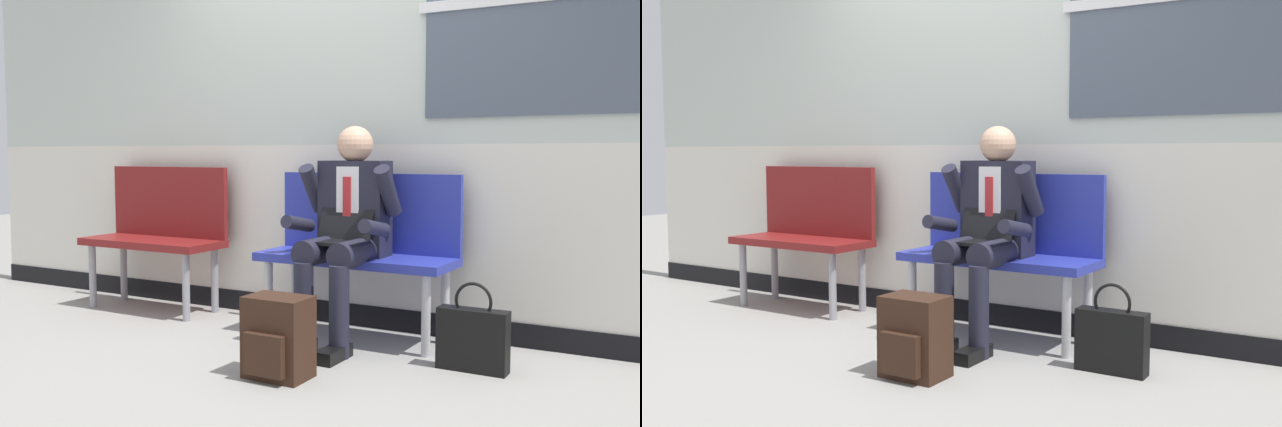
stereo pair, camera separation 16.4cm
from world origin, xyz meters
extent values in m
plane|color=gray|center=(0.00, 0.00, 0.00)|extent=(18.00, 18.00, 0.00)
cube|color=beige|center=(0.00, 0.76, 1.97)|extent=(6.42, 0.12, 1.64)
cube|color=silver|center=(0.00, 0.76, 0.64)|extent=(6.42, 0.12, 1.01)
cube|color=black|center=(0.00, 0.76, 0.07)|extent=(6.42, 0.14, 0.14)
cube|color=#28339E|center=(0.24, 0.41, 0.47)|extent=(1.17, 0.42, 0.05)
cube|color=#28339E|center=(0.24, 0.59, 0.73)|extent=(1.17, 0.04, 0.47)
cylinder|color=#B7B7BC|center=(-0.26, 0.26, 0.22)|extent=(0.05, 0.05, 0.45)
cylinder|color=#B7B7BC|center=(-0.26, 0.56, 0.22)|extent=(0.05, 0.05, 0.45)
cylinder|color=#B7B7BC|center=(0.74, 0.26, 0.22)|extent=(0.05, 0.05, 0.45)
cylinder|color=#B7B7BC|center=(0.74, 0.56, 0.22)|extent=(0.05, 0.05, 0.45)
cube|color=maroon|center=(-1.33, 0.41, 0.47)|extent=(1.01, 0.42, 0.05)
cube|color=maroon|center=(-1.33, 0.59, 0.75)|extent=(1.01, 0.04, 0.50)
cylinder|color=gray|center=(-1.76, 0.26, 0.22)|extent=(0.05, 0.05, 0.45)
cylinder|color=gray|center=(-1.76, 0.56, 0.22)|extent=(0.05, 0.05, 0.45)
cylinder|color=gray|center=(-0.91, 0.26, 0.22)|extent=(0.05, 0.05, 0.45)
cylinder|color=gray|center=(-0.91, 0.56, 0.22)|extent=(0.05, 0.05, 0.45)
cylinder|color=#1E1E2D|center=(0.13, 0.20, 0.54)|extent=(0.15, 0.40, 0.15)
cylinder|color=#1E1E2D|center=(0.13, 0.01, 0.25)|extent=(0.11, 0.11, 0.50)
cube|color=black|center=(0.13, -0.05, 0.04)|extent=(0.10, 0.26, 0.07)
cylinder|color=#1E1E2D|center=(0.35, 0.20, 0.54)|extent=(0.15, 0.40, 0.15)
cylinder|color=#1E1E2D|center=(0.35, 0.01, 0.25)|extent=(0.11, 0.11, 0.50)
cube|color=black|center=(0.35, -0.05, 0.04)|extent=(0.10, 0.26, 0.07)
cube|color=#1E1E2D|center=(0.24, 0.41, 0.77)|extent=(0.40, 0.18, 0.55)
cube|color=silver|center=(0.24, 0.31, 0.82)|extent=(0.14, 0.01, 0.39)
cube|color=#B22328|center=(0.24, 0.31, 0.79)|extent=(0.05, 0.01, 0.33)
sphere|color=tan|center=(0.24, 0.41, 1.14)|extent=(0.21, 0.21, 0.21)
cylinder|color=#1E1E2D|center=(0.00, 0.34, 0.88)|extent=(0.09, 0.25, 0.30)
cylinder|color=#1E1E2D|center=(0.00, 0.17, 0.69)|extent=(0.08, 0.27, 0.12)
cylinder|color=#1E1E2D|center=(0.48, 0.34, 0.88)|extent=(0.09, 0.25, 0.30)
cylinder|color=#1E1E2D|center=(0.48, 0.17, 0.69)|extent=(0.08, 0.27, 0.12)
cube|color=black|center=(0.24, 0.17, 0.60)|extent=(0.33, 0.22, 0.02)
cube|color=black|center=(0.24, 0.30, 0.71)|extent=(0.33, 0.08, 0.21)
cube|color=#331E14|center=(0.25, -0.43, 0.20)|extent=(0.31, 0.21, 0.40)
cube|color=#331E14|center=(0.25, -0.56, 0.14)|extent=(0.22, 0.04, 0.20)
cube|color=black|center=(1.04, 0.14, 0.16)|extent=(0.36, 0.10, 0.31)
torus|color=black|center=(1.04, 0.14, 0.35)|extent=(0.19, 0.02, 0.19)
camera|label=1|loc=(2.11, -3.30, 1.09)|focal=40.23mm
camera|label=2|loc=(2.25, -3.22, 1.09)|focal=40.23mm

